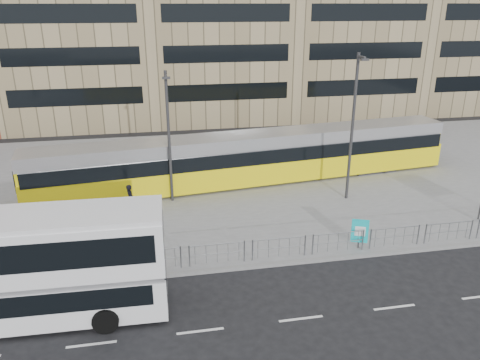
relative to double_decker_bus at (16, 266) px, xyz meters
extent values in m
plane|color=black|center=(8.70, 2.00, -2.41)|extent=(120.00, 120.00, 0.00)
cube|color=slate|center=(8.70, 14.00, -2.34)|extent=(64.00, 24.00, 0.15)
cube|color=gray|center=(8.70, 2.05, -2.34)|extent=(64.00, 0.25, 0.17)
cube|color=#9A8763|center=(-1.30, 36.00, 8.59)|extent=(14.00, 16.00, 22.00)
cube|color=#9A8763|center=(26.70, 36.00, 8.09)|extent=(14.00, 16.00, 21.00)
cube|color=#9A8763|center=(40.70, 36.00, 9.09)|extent=(14.00, 16.00, 23.00)
cylinder|color=gray|center=(10.70, 2.50, -1.21)|extent=(32.00, 0.05, 0.05)
cylinder|color=gray|center=(10.70, 2.50, -1.71)|extent=(32.00, 0.04, 0.04)
cube|color=white|center=(9.70, -2.00, -2.41)|extent=(62.00, 0.12, 0.01)
cube|color=white|center=(0.00, 0.00, -1.35)|extent=(11.22, 2.89, 1.72)
cube|color=white|center=(0.00, 0.00, 0.78)|extent=(11.22, 2.89, 2.13)
cube|color=white|center=(0.00, 0.00, 1.90)|extent=(11.21, 2.78, 0.30)
cube|color=black|center=(0.51, -0.01, -0.94)|extent=(9.19, 2.87, 0.86)
cube|color=black|center=(0.00, 0.00, 0.98)|extent=(10.61, 2.91, 1.12)
cylinder|color=black|center=(3.21, -1.38, -1.90)|extent=(1.02, 0.33, 1.01)
cylinder|color=black|center=(3.28, 1.20, -1.90)|extent=(1.02, 0.33, 1.01)
cube|color=yellow|center=(11.74, 12.77, -1.28)|extent=(28.95, 6.17, 1.65)
cube|color=black|center=(11.74, 12.77, -0.15)|extent=(28.55, 6.16, 0.93)
cube|color=#B8B8BE|center=(11.74, 12.77, 0.72)|extent=(28.93, 5.95, 0.82)
cube|color=yellow|center=(25.44, 14.42, -0.61)|extent=(1.50, 2.45, 2.68)
cube|color=yellow|center=(-1.96, 11.12, -0.61)|extent=(1.50, 2.45, 2.68)
cylinder|color=#2D2D30|center=(11.74, 12.77, -0.51)|extent=(2.73, 2.73, 3.09)
cube|color=#2D2D30|center=(20.94, 13.88, -2.00)|extent=(3.38, 2.94, 0.51)
cube|color=#2D2D30|center=(2.54, 11.66, -2.00)|extent=(3.38, 2.94, 0.51)
cylinder|color=#2D2D30|center=(15.20, 2.71, -1.85)|extent=(0.06, 0.06, 0.83)
cube|color=#0EC2CC|center=(15.20, 2.71, -1.33)|extent=(0.79, 0.37, 1.25)
cube|color=white|center=(15.20, 2.68, -1.33)|extent=(0.49, 0.20, 0.52)
imported|color=black|center=(3.86, 9.02, -1.36)|extent=(0.63, 0.76, 1.79)
cylinder|color=#2D2D30|center=(4.62, 3.84, -0.76)|extent=(0.12, 0.12, 3.00)
imported|color=#2D2D30|center=(4.62, 3.84, 0.34)|extent=(0.18, 0.21, 1.00)
cylinder|color=#2D2D30|center=(6.32, 10.51, 1.73)|extent=(0.18, 0.18, 7.98)
cylinder|color=#2D2D30|center=(6.32, 10.11, 5.52)|extent=(0.14, 0.90, 0.14)
cube|color=#2D2D30|center=(6.32, 9.66, 5.42)|extent=(0.45, 0.20, 0.12)
cylinder|color=#2D2D30|center=(17.13, 8.86, 2.20)|extent=(0.18, 0.18, 8.92)
cylinder|color=#2D2D30|center=(17.13, 8.46, 6.45)|extent=(0.14, 0.90, 0.14)
cube|color=#2D2D30|center=(17.13, 8.01, 6.35)|extent=(0.45, 0.20, 0.12)
camera|label=1|loc=(5.48, -16.61, 9.32)|focal=35.00mm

